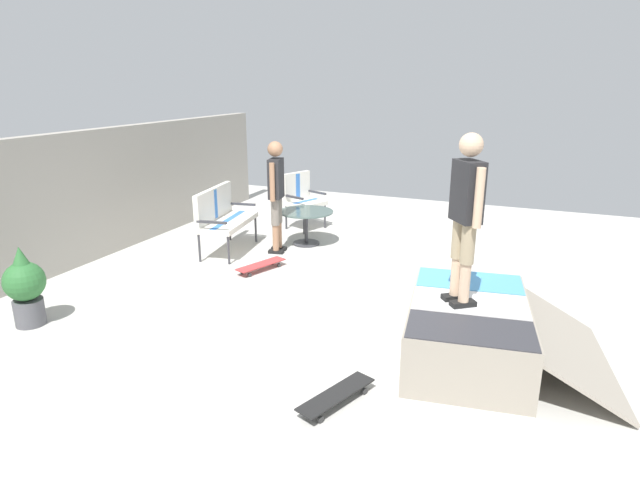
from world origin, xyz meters
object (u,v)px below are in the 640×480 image
object	(u,v)px
skate_ramp	(471,330)
potted_plant	(25,286)
patio_bench	(221,214)
person_skater	(466,208)
skateboard_by_bench	(261,265)
skateboard_spare	(336,395)
patio_table	(306,221)
person_watching	(276,188)
patio_chair_near_house	(301,195)

from	to	relation	value
skate_ramp	potted_plant	distance (m)	4.80
patio_bench	person_skater	bearing A→B (deg)	-117.01
potted_plant	skateboard_by_bench	bearing A→B (deg)	-31.29
person_skater	skateboard_spare	xyz separation A→B (m)	(-1.20, 0.80, -1.44)
patio_table	skateboard_spare	size ratio (longest dim) A/B	1.10
patio_bench	skateboard_by_bench	world-z (taller)	patio_bench
skate_ramp	patio_bench	size ratio (longest dim) A/B	1.60
patio_bench	person_watching	world-z (taller)	person_watching
potted_plant	patio_chair_near_house	bearing A→B (deg)	-12.87
patio_chair_near_house	person_watching	bearing A→B (deg)	-170.39
patio_table	skateboard_spare	bearing A→B (deg)	-152.78
patio_chair_near_house	patio_bench	bearing A→B (deg)	161.78
person_watching	patio_table	bearing A→B (deg)	-25.54
patio_bench	skateboard_spare	distance (m)	4.57
potted_plant	patio_table	bearing A→B (deg)	-22.29
person_skater	skateboard_by_bench	world-z (taller)	person_skater
patio_chair_near_house	person_watching	xyz separation A→B (m)	(-1.47, -0.25, 0.42)
skate_ramp	patio_chair_near_house	world-z (taller)	patio_chair_near_house
person_skater	potted_plant	size ratio (longest dim) A/B	1.76
skateboard_by_bench	skateboard_spare	size ratio (longest dim) A/B	1.00
patio_chair_near_house	person_skater	bearing A→B (deg)	-138.12
potted_plant	person_watching	bearing A→B (deg)	-21.75
person_watching	person_skater	size ratio (longest dim) A/B	1.08
patio_bench	patio_table	world-z (taller)	patio_bench
skate_ramp	patio_table	size ratio (longest dim) A/B	2.35
patio_bench	patio_chair_near_house	world-z (taller)	same
patio_table	skateboard_by_bench	xyz separation A→B (m)	(-1.43, 0.08, -0.32)
patio_chair_near_house	person_skater	size ratio (longest dim) A/B	0.63
skate_ramp	person_watching	xyz separation A→B (m)	(2.27, 3.29, 0.74)
patio_bench	patio_table	distance (m)	1.39
skate_ramp	person_skater	size ratio (longest dim) A/B	1.31
patio_chair_near_house	skateboard_by_bench	bearing A→B (deg)	-169.63
skateboard_spare	potted_plant	xyz separation A→B (m)	(0.10, 3.72, 0.38)
patio_chair_near_house	skateboard_by_bench	distance (m)	2.44
person_watching	potted_plant	distance (m)	3.73
skate_ramp	patio_table	distance (m)	4.14
patio_chair_near_house	potted_plant	xyz separation A→B (m)	(-4.89, 1.12, -0.15)
patio_bench	person_watching	xyz separation A→B (m)	(0.30, -0.83, 0.42)
skateboard_by_bench	person_watching	bearing A→B (deg)	11.62
patio_chair_near_house	skateboard_by_bench	world-z (taller)	patio_chair_near_house
skateboard_spare	person_skater	bearing A→B (deg)	-33.60
patio_table	skateboard_by_bench	bearing A→B (deg)	176.78
skateboard_by_bench	skateboard_spare	world-z (taller)	same
patio_chair_near_house	patio_table	xyz separation A→B (m)	(-0.92, -0.51, -0.21)
skateboard_by_bench	potted_plant	world-z (taller)	potted_plant
patio_chair_near_house	skateboard_spare	distance (m)	5.66
patio_table	person_watching	xyz separation A→B (m)	(-0.55, 0.26, 0.63)
patio_bench	person_skater	distance (m)	4.56
patio_chair_near_house	potted_plant	size ratio (longest dim) A/B	1.11
patio_table	person_skater	world-z (taller)	person_skater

